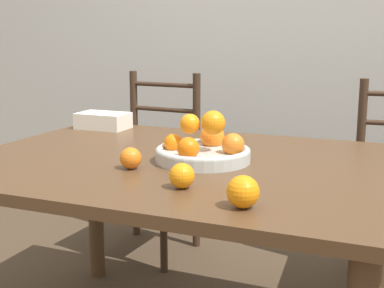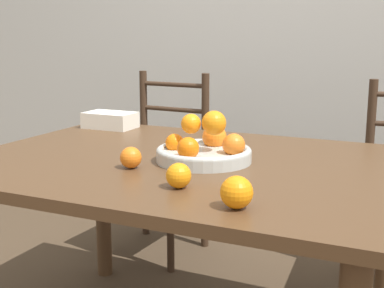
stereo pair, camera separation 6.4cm
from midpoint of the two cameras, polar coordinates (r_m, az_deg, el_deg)
name	(u,v)px [view 1 (the left image)]	position (r m, az deg, el deg)	size (l,w,h in m)	color
wall_back	(290,3)	(3.21, 9.80, 14.61)	(8.00, 0.06, 2.60)	beige
dining_table	(180,186)	(1.78, -2.33, -4.49)	(1.42, 1.06, 0.72)	#4C331E
fruit_bowl	(204,149)	(1.72, 0.20, -0.51)	(0.31, 0.31, 0.17)	#B2B7B2
orange_loose_0	(131,158)	(1.64, -7.67, -1.51)	(0.07, 0.07, 0.07)	orange
orange_loose_1	(243,192)	(1.27, 4.02, -5.11)	(0.08, 0.08, 0.08)	orange
orange_loose_2	(182,176)	(1.43, -2.37, -3.41)	(0.07, 0.07, 0.07)	orange
chair_left	(152,165)	(2.78, -4.97, -2.21)	(0.44, 0.43, 0.93)	#382619
book_stack	(103,121)	(2.36, -10.22, 2.46)	(0.22, 0.14, 0.07)	silver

